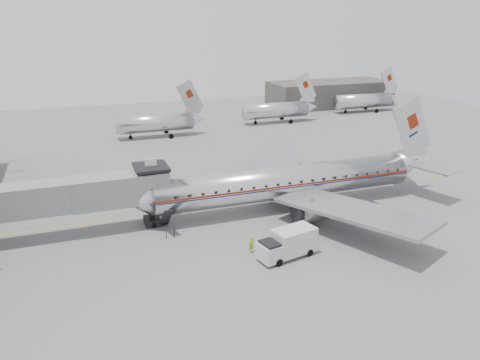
# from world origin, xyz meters

# --- Properties ---
(ground) EXTENTS (160.00, 160.00, 0.00)m
(ground) POSITION_xyz_m (0.00, 0.00, 0.00)
(ground) COLOR slate
(ground) RESTS_ON ground
(hangar) EXTENTS (30.00, 12.00, 6.00)m
(hangar) POSITION_xyz_m (45.00, 60.00, 3.00)
(hangar) COLOR #3D3A37
(hangar) RESTS_ON ground
(apron_line) EXTENTS (60.00, 0.15, 0.01)m
(apron_line) POSITION_xyz_m (3.00, 6.00, 0.01)
(apron_line) COLOR gold
(apron_line) RESTS_ON ground
(jet_bridge) EXTENTS (21.00, 6.20, 7.10)m
(jet_bridge) POSITION_xyz_m (-16.66, 3.67, 4.18)
(jet_bridge) COLOR slate
(jet_bridge) RESTS_ON ground
(distant_aircraft_near) EXTENTS (16.39, 3.20, 10.26)m
(distant_aircraft_near) POSITION_xyz_m (-1.79, 42.00, 2.73)
(distant_aircraft_near) COLOR silver
(distant_aircraft_near) RESTS_ON ground
(distant_aircraft_mid) EXTENTS (16.39, 3.20, 10.26)m
(distant_aircraft_mid) POSITION_xyz_m (24.21, 46.00, 2.73)
(distant_aircraft_mid) COLOR silver
(distant_aircraft_mid) RESTS_ON ground
(distant_aircraft_far) EXTENTS (16.39, 3.20, 10.26)m
(distant_aircraft_far) POSITION_xyz_m (48.21, 50.00, 2.73)
(distant_aircraft_far) COLOR silver
(distant_aircraft_far) RESTS_ON ground
(airliner) EXTENTS (38.12, 35.36, 12.06)m
(airliner) POSITION_xyz_m (6.76, 3.00, 3.03)
(airliner) COLOR silver
(airliner) RESTS_ON ground
(service_van) EXTENTS (5.88, 3.27, 2.61)m
(service_van) POSITION_xyz_m (1.05, -7.91, 1.37)
(service_van) COLOR silver
(service_van) RESTS_ON ground
(baggage_cart_navy) EXTENTS (2.24, 1.88, 1.54)m
(baggage_cart_navy) POSITION_xyz_m (13.40, -2.74, 0.82)
(baggage_cart_navy) COLOR black
(baggage_cart_navy) RESTS_ON ground
(baggage_cart_white) EXTENTS (2.15, 1.84, 1.46)m
(baggage_cart_white) POSITION_xyz_m (9.50, 2.00, 0.78)
(baggage_cart_white) COLOR silver
(baggage_cart_white) RESTS_ON ground
(ramp_worker) EXTENTS (0.71, 0.59, 1.66)m
(ramp_worker) POSITION_xyz_m (-1.75, -6.00, 0.83)
(ramp_worker) COLOR #9FC617
(ramp_worker) RESTS_ON ground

